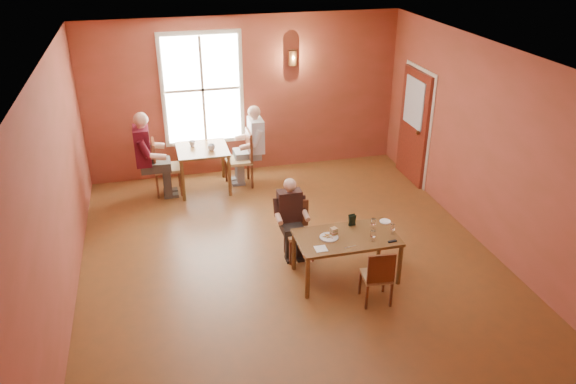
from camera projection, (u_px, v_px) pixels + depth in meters
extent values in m
cube|color=brown|center=(291.00, 262.00, 8.26)|extent=(6.00, 7.00, 0.01)
cube|color=brown|center=(245.00, 96.00, 10.63)|extent=(6.00, 0.04, 3.00)
cube|color=brown|center=(400.00, 337.00, 4.55)|extent=(6.00, 0.04, 3.00)
cube|color=brown|center=(57.00, 193.00, 6.93)|extent=(0.04, 7.00, 3.00)
cube|color=brown|center=(489.00, 148.00, 8.25)|extent=(0.04, 7.00, 3.00)
cube|color=white|center=(292.00, 58.00, 6.93)|extent=(6.00, 7.00, 0.04)
cube|color=white|center=(203.00, 90.00, 10.33)|extent=(1.36, 0.10, 1.96)
cube|color=maroon|center=(413.00, 127.00, 10.44)|extent=(0.12, 1.04, 2.10)
cylinder|color=brown|center=(293.00, 58.00, 10.44)|extent=(0.16, 0.16, 0.28)
cylinder|color=silver|center=(329.00, 237.00, 7.60)|extent=(0.34, 0.34, 0.03)
cube|color=tan|center=(334.00, 232.00, 7.64)|extent=(0.10, 0.10, 0.10)
cube|color=black|center=(352.00, 220.00, 7.88)|extent=(0.11, 0.07, 0.17)
cube|color=white|center=(350.00, 247.00, 7.40)|extent=(0.17, 0.04, 0.00)
cube|color=white|center=(321.00, 249.00, 7.36)|extent=(0.16, 0.16, 0.01)
cylinder|color=silver|center=(385.00, 221.00, 8.00)|extent=(0.21, 0.21, 0.01)
cube|color=black|center=(392.00, 241.00, 7.51)|extent=(0.13, 0.05, 0.02)
imported|color=silver|center=(211.00, 147.00, 10.03)|extent=(0.15, 0.15, 0.11)
imported|color=silver|center=(192.00, 144.00, 10.20)|extent=(0.14, 0.14, 0.10)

